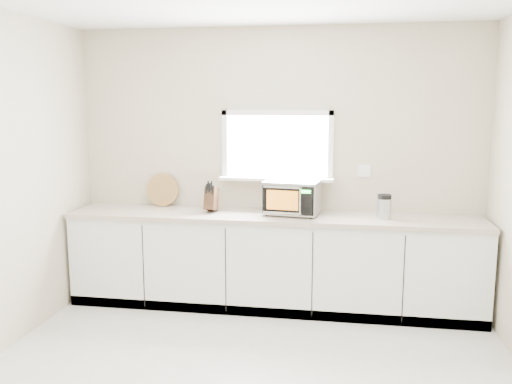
# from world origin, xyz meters

# --- Properties ---
(back_wall) EXTENTS (4.00, 0.17, 2.70)m
(back_wall) POSITION_xyz_m (0.00, 2.00, 1.36)
(back_wall) COLOR #B2AA8E
(back_wall) RESTS_ON ground
(cabinets) EXTENTS (3.92, 0.60, 0.88)m
(cabinets) POSITION_xyz_m (0.00, 1.70, 0.44)
(cabinets) COLOR white
(cabinets) RESTS_ON ground
(countertop) EXTENTS (3.92, 0.64, 0.04)m
(countertop) POSITION_xyz_m (0.00, 1.69, 0.90)
(countertop) COLOR #B9A698
(countertop) RESTS_ON cabinets
(microwave) EXTENTS (0.54, 0.46, 0.32)m
(microwave) POSITION_xyz_m (0.18, 1.74, 1.09)
(microwave) COLOR black
(microwave) RESTS_ON countertop
(knife_block) EXTENTS (0.11, 0.22, 0.31)m
(knife_block) POSITION_xyz_m (-0.61, 1.72, 1.05)
(knife_block) COLOR #422917
(knife_block) RESTS_ON countertop
(cutting_board) EXTENTS (0.34, 0.08, 0.33)m
(cutting_board) POSITION_xyz_m (-1.18, 1.94, 1.09)
(cutting_board) COLOR #AF8644
(cutting_board) RESTS_ON countertop
(coffee_grinder) EXTENTS (0.14, 0.14, 0.23)m
(coffee_grinder) POSITION_xyz_m (1.03, 1.68, 1.03)
(coffee_grinder) COLOR #ADAFB4
(coffee_grinder) RESTS_ON countertop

